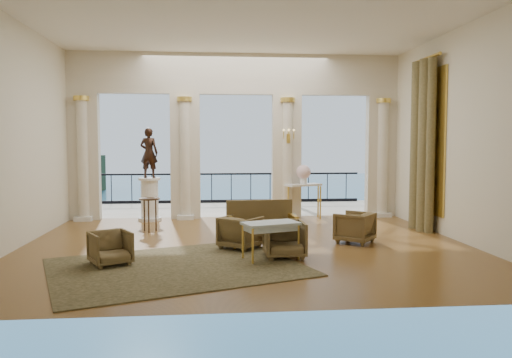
{
  "coord_description": "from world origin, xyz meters",
  "views": [
    {
      "loc": [
        -0.71,
        -9.94,
        2.07
      ],
      "look_at": [
        0.25,
        0.6,
        1.31
      ],
      "focal_mm": 35.0,
      "sensor_mm": 36.0,
      "label": 1
    }
  ],
  "objects": [
    {
      "name": "window_frame",
      "position": [
        4.47,
        1.5,
        2.1
      ],
      "size": [
        0.04,
        1.6,
        3.4
      ],
      "primitive_type": "cube",
      "color": "#E6BC4B",
      "rests_on": "room_walls"
    },
    {
      "name": "sea",
      "position": [
        0.0,
        60.0,
        -6.0
      ],
      "size": [
        160.0,
        160.0,
        0.0
      ],
      "primitive_type": "plane",
      "color": "#276492",
      "rests_on": "ground"
    },
    {
      "name": "pedestal",
      "position": [
        -2.34,
        3.5,
        0.55
      ],
      "size": [
        0.63,
        0.63,
        1.15
      ],
      "color": "silver",
      "rests_on": "ground"
    },
    {
      "name": "terrace",
      "position": [
        0.0,
        5.8,
        -0.05
      ],
      "size": [
        10.0,
        3.6,
        0.1
      ],
      "primitive_type": "cube",
      "color": "#ABA491",
      "rests_on": "ground"
    },
    {
      "name": "armchair_c",
      "position": [
        2.26,
        0.09,
        0.36
      ],
      "size": [
        0.94,
        0.94,
        0.71
      ],
      "primitive_type": "imported",
      "rotation": [
        0.0,
        0.0,
        -2.25
      ],
      "color": "#43391F",
      "rests_on": "ground"
    },
    {
      "name": "palm_tree",
      "position": [
        2.0,
        6.6,
        4.09
      ],
      "size": [
        2.0,
        2.0,
        4.5
      ],
      "color": "#4C3823",
      "rests_on": "terrace"
    },
    {
      "name": "wall_sconce",
      "position": [
        1.4,
        3.51,
        2.23
      ],
      "size": [
        0.3,
        0.11,
        0.33
      ],
      "color": "#E6BC4B",
      "rests_on": "arcade"
    },
    {
      "name": "side_table",
      "position": [
        -2.14,
        1.8,
        0.68
      ],
      "size": [
        0.49,
        0.49,
        0.79
      ],
      "color": "black",
      "rests_on": "ground"
    },
    {
      "name": "statue",
      "position": [
        -2.34,
        3.5,
        1.81
      ],
      "size": [
        0.54,
        0.42,
        1.32
      ],
      "primitive_type": "imported",
      "rotation": [
        0.0,
        0.0,
        2.9
      ],
      "color": "black",
      "rests_on": "pedestal"
    },
    {
      "name": "balustrade",
      "position": [
        0.0,
        7.4,
        0.41
      ],
      "size": [
        9.0,
        0.06,
        1.03
      ],
      "color": "black",
      "rests_on": "terrace"
    },
    {
      "name": "floor",
      "position": [
        0.0,
        0.0,
        0.0
      ],
      "size": [
        9.0,
        9.0,
        0.0
      ],
      "primitive_type": "plane",
      "color": "#482612",
      "rests_on": "ground"
    },
    {
      "name": "armchair_b",
      "position": [
        0.61,
        -1.12,
        0.37
      ],
      "size": [
        0.73,
        0.68,
        0.74
      ],
      "primitive_type": "imported",
      "rotation": [
        0.0,
        0.0,
        0.01
      ],
      "color": "#43391F",
      "rests_on": "ground"
    },
    {
      "name": "arcade",
      "position": [
        -0.0,
        3.82,
        2.58
      ],
      "size": [
        9.0,
        0.56,
        4.5
      ],
      "color": "beige",
      "rests_on": "ground"
    },
    {
      "name": "armchair_a",
      "position": [
        -2.42,
        -1.4,
        0.32
      ],
      "size": [
        0.83,
        0.81,
        0.64
      ],
      "primitive_type": "imported",
      "rotation": [
        0.0,
        0.0,
        0.5
      ],
      "color": "#43391F",
      "rests_on": "ground"
    },
    {
      "name": "headland",
      "position": [
        -30.0,
        70.0,
        -3.0
      ],
      "size": [
        22.0,
        18.0,
        6.0
      ],
      "primitive_type": "cube",
      "color": "black",
      "rests_on": "sea"
    },
    {
      "name": "settee",
      "position": [
        0.3,
        0.01,
        0.45
      ],
      "size": [
        1.42,
        0.72,
        0.91
      ],
      "rotation": [
        0.0,
        0.0,
        0.11
      ],
      "color": "#43391F",
      "rests_on": "ground"
    },
    {
      "name": "curtain",
      "position": [
        4.28,
        1.5,
        2.02
      ],
      "size": [
        0.33,
        1.4,
        4.09
      ],
      "color": "brown",
      "rests_on": "ground"
    },
    {
      "name": "console_table",
      "position": [
        1.83,
        3.55,
        0.79
      ],
      "size": [
        1.07,
        0.77,
        0.95
      ],
      "rotation": [
        0.0,
        0.0,
        0.43
      ],
      "color": "silver",
      "rests_on": "ground"
    },
    {
      "name": "game_table",
      "position": [
        0.35,
        -1.24,
        0.6
      ],
      "size": [
        1.09,
        0.81,
        0.67
      ],
      "rotation": [
        0.0,
        0.0,
        0.32
      ],
      "color": "#96B3BF",
      "rests_on": "ground"
    },
    {
      "name": "urn",
      "position": [
        1.83,
        3.55,
        1.25
      ],
      "size": [
        0.39,
        0.39,
        0.52
      ],
      "color": "white",
      "rests_on": "console_table"
    },
    {
      "name": "rug",
      "position": [
        -1.3,
        -1.67,
        0.01
      ],
      "size": [
        4.8,
        4.28,
        0.02
      ],
      "primitive_type": "cube",
      "rotation": [
        0.0,
        0.0,
        0.35
      ],
      "color": "#282D15",
      "rests_on": "ground"
    },
    {
      "name": "armchair_d",
      "position": [
        -0.13,
        -0.26,
        0.36
      ],
      "size": [
        0.94,
        0.94,
        0.71
      ],
      "primitive_type": "imported",
      "rotation": [
        0.0,
        0.0,
        2.48
      ],
      "color": "#43391F",
      "rests_on": "ground"
    },
    {
      "name": "room_walls",
      "position": [
        0.0,
        -1.12,
        2.88
      ],
      "size": [
        9.0,
        9.0,
        9.0
      ],
      "color": "#EDE3C6",
      "rests_on": "ground"
    }
  ]
}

